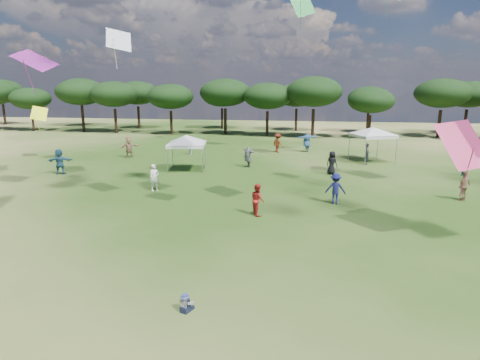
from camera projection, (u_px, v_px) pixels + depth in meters
The scene contains 5 objects.
tree_line at pixel (307, 94), 52.96m from camera, with size 108.78×17.63×7.77m.
tent_left at pixel (186, 137), 29.93m from camera, with size 5.45×5.45×3.00m.
tent_right at pixel (373, 129), 33.56m from camera, with size 5.49×5.49×3.24m.
toddler at pixel (186, 304), 11.20m from camera, with size 0.41×0.45×0.55m.
festival_crowd at pixel (253, 155), 32.05m from camera, with size 30.29×22.13×1.92m.
Camera 1 is at (3.14, -7.49, 6.13)m, focal length 30.00 mm.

